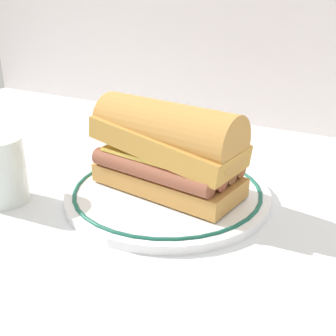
# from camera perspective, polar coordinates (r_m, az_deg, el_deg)

# --- Properties ---
(ground_plane) EXTENTS (1.50, 1.50, 0.00)m
(ground_plane) POSITION_cam_1_polar(r_m,az_deg,el_deg) (0.62, -0.67, -3.75)
(ground_plane) COLOR silver
(plate) EXTENTS (0.29, 0.29, 0.01)m
(plate) POSITION_cam_1_polar(r_m,az_deg,el_deg) (0.61, 0.00, -3.20)
(plate) COLOR white
(plate) RESTS_ON ground_plane
(sausage_sandwich) EXTENTS (0.22, 0.12, 0.12)m
(sausage_sandwich) POSITION_cam_1_polar(r_m,az_deg,el_deg) (0.59, 0.00, 2.80)
(sausage_sandwich) COLOR #C48A43
(sausage_sandwich) RESTS_ON plate
(drinking_glass) EXTENTS (0.07, 0.07, 0.09)m
(drinking_glass) POSITION_cam_1_polar(r_m,az_deg,el_deg) (0.63, -21.13, -0.85)
(drinking_glass) COLOR silver
(drinking_glass) RESTS_ON ground_plane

